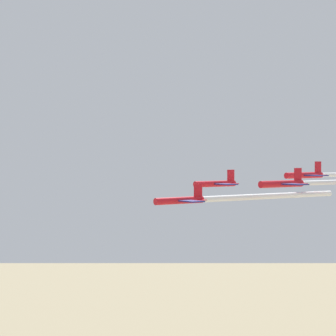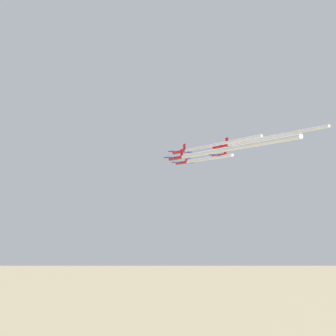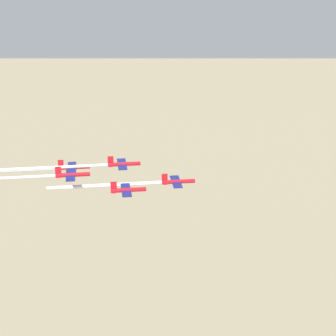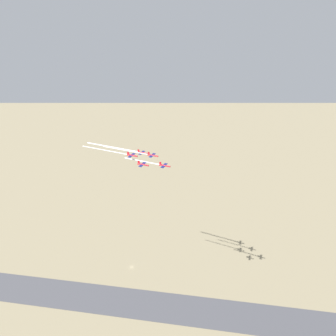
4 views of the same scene
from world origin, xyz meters
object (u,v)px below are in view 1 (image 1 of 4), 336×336
at_px(jet_1, 283,184).
at_px(jet_0, 181,200).
at_px(jet_4, 305,175).
at_px(jet_2, 217,184).

bearing_deg(jet_1, jet_0, 59.53).
distance_m(jet_0, jet_4, 26.42).
height_order(jet_1, jet_2, jet_1).
bearing_deg(jet_4, jet_1, 120.47).
xyz_separation_m(jet_0, jet_2, (-15.10, 1.77, 1.87)).
bearing_deg(jet_4, jet_2, 59.53).
distance_m(jet_0, jet_1, 15.39).
relative_size(jet_0, jet_2, 1.00).
bearing_deg(jet_2, jet_4, -120.47).
height_order(jet_2, jet_4, jet_4).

